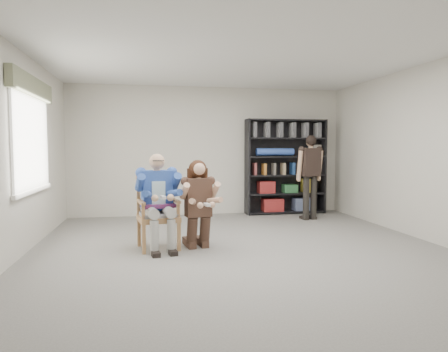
{
  "coord_description": "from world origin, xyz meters",
  "views": [
    {
      "loc": [
        -1.29,
        -5.22,
        1.46
      ],
      "look_at": [
        -0.2,
        0.6,
        1.05
      ],
      "focal_mm": 32.0,
      "sensor_mm": 36.0,
      "label": 1
    }
  ],
  "objects": [
    {
      "name": "room_shell",
      "position": [
        0.0,
        0.0,
        1.4
      ],
      "size": [
        6.0,
        7.0,
        2.8
      ],
      "primitive_type": null,
      "color": "beige",
      "rests_on": "ground"
    },
    {
      "name": "floor",
      "position": [
        0.0,
        0.0,
        0.0
      ],
      "size": [
        6.0,
        7.0,
        0.01
      ],
      "primitive_type": "cube",
      "color": "slate",
      "rests_on": "ground"
    },
    {
      "name": "window_left",
      "position": [
        -2.95,
        1.0,
        1.63
      ],
      "size": [
        0.16,
        2.0,
        1.75
      ],
      "primitive_type": null,
      "color": "white",
      "rests_on": "room_shell"
    },
    {
      "name": "armchair",
      "position": [
        -1.17,
        0.59,
        0.54
      ],
      "size": [
        0.72,
        0.7,
        1.08
      ],
      "primitive_type": null,
      "rotation": [
        0.0,
        0.0,
        0.17
      ],
      "color": "#9D6E43",
      "rests_on": "floor"
    },
    {
      "name": "seated_man",
      "position": [
        -1.17,
        0.59,
        0.7
      ],
      "size": [
        0.73,
        0.93,
        1.4
      ],
      "primitive_type": null,
      "rotation": [
        0.0,
        0.0,
        0.17
      ],
      "color": "navy",
      "rests_on": "floor"
    },
    {
      "name": "kneeling_woman",
      "position": [
        -0.59,
        0.47,
        0.64
      ],
      "size": [
        0.67,
        0.94,
        1.28
      ],
      "primitive_type": null,
      "rotation": [
        0.0,
        0.0,
        0.17
      ],
      "color": "#3D2C21",
      "rests_on": "floor"
    },
    {
      "name": "bookshelf",
      "position": [
        1.7,
        3.28,
        1.05
      ],
      "size": [
        1.8,
        0.38,
        2.1
      ],
      "primitive_type": null,
      "color": "black",
      "rests_on": "floor"
    },
    {
      "name": "standing_man",
      "position": [
        1.93,
        2.42,
        0.86
      ],
      "size": [
        0.57,
        0.38,
        1.72
      ],
      "primitive_type": null,
      "rotation": [
        0.0,
        0.0,
        0.17
      ],
      "color": "black",
      "rests_on": "floor"
    }
  ]
}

